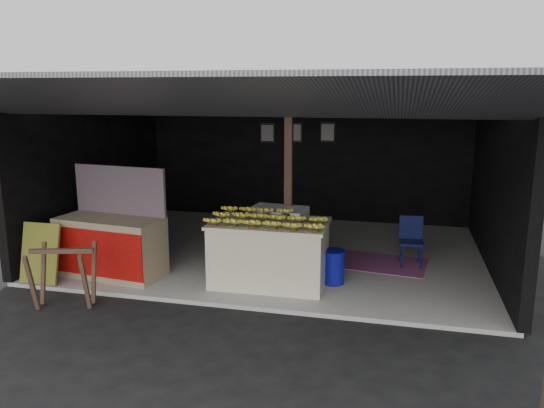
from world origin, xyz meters
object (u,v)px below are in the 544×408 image
(neighbor_stall, at_px, (111,244))
(sawhorse, at_px, (63,271))
(banana_table, at_px, (269,253))
(white_crate, at_px, (278,237))
(water_barrel, at_px, (333,268))
(plastic_chair, at_px, (411,237))

(neighbor_stall, distance_m, sawhorse, 1.15)
(banana_table, bearing_deg, white_crate, 92.85)
(water_barrel, height_order, plastic_chair, plastic_chair)
(white_crate, xyz_separation_m, plastic_chair, (2.05, 0.58, -0.02))
(white_crate, relative_size, water_barrel, 2.04)
(plastic_chair, bearing_deg, sawhorse, -152.84)
(water_barrel, bearing_deg, white_crate, 149.42)
(plastic_chair, bearing_deg, neighbor_stall, -164.67)
(sawhorse, xyz_separation_m, water_barrel, (3.34, 1.58, -0.22))
(plastic_chair, bearing_deg, white_crate, -168.55)
(water_barrel, bearing_deg, sawhorse, -154.66)
(neighbor_stall, height_order, plastic_chair, neighbor_stall)
(banana_table, distance_m, water_barrel, 0.96)
(banana_table, height_order, neighbor_stall, neighbor_stall)
(neighbor_stall, xyz_separation_m, water_barrel, (3.31, 0.44, -0.26))
(banana_table, xyz_separation_m, white_crate, (-0.05, 0.78, 0.01))
(water_barrel, relative_size, plastic_chair, 0.59)
(banana_table, bearing_deg, plastic_chair, 33.50)
(sawhorse, height_order, plastic_chair, plastic_chair)
(sawhorse, relative_size, plastic_chair, 1.13)
(neighbor_stall, relative_size, plastic_chair, 2.10)
(banana_table, relative_size, neighbor_stall, 1.02)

